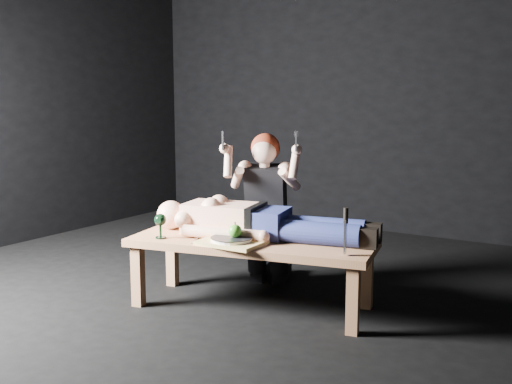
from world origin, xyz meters
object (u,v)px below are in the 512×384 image
at_px(lying_man, 263,218).
at_px(kneeling_woman, 268,207).
at_px(serving_tray, 232,242).
at_px(carving_knife, 345,232).
at_px(goblet, 160,226).
at_px(table, 252,273).

distance_m(lying_man, kneeling_woman, 0.43).
height_order(kneeling_woman, serving_tray, kneeling_woman).
distance_m(kneeling_woman, carving_knife, 1.00).
height_order(lying_man, kneeling_woman, kneeling_woman).
bearing_deg(kneeling_woman, lying_man, -82.26).
height_order(lying_man, goblet, lying_man).
xyz_separation_m(lying_man, serving_tray, (-0.06, -0.28, -0.11)).
height_order(lying_man, serving_tray, lying_man).
bearing_deg(goblet, carving_knife, 10.95).
xyz_separation_m(serving_tray, carving_knife, (0.70, 0.12, 0.13)).
bearing_deg(table, serving_tray, -112.21).
xyz_separation_m(table, serving_tray, (-0.03, -0.18, 0.24)).
distance_m(table, kneeling_woman, 0.61).
bearing_deg(carving_knife, goblet, 179.25).
bearing_deg(carving_knife, table, 163.21).
height_order(table, lying_man, lying_man).
xyz_separation_m(kneeling_woman, serving_tray, (0.13, -0.66, -0.11)).
relative_size(table, carving_knife, 5.62).
bearing_deg(goblet, lying_man, 35.69).
bearing_deg(kneeling_woman, goblet, -133.46).
relative_size(goblet, carving_knife, 0.58).
bearing_deg(table, goblet, -162.36).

